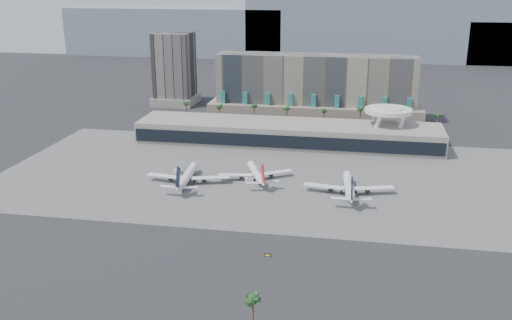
% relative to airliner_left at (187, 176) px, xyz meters
% --- Properties ---
extents(ground, '(900.00, 900.00, 0.00)m').
position_rel_airliner_left_xyz_m(ground, '(36.96, -36.93, -3.49)').
color(ground, '#232326').
rests_on(ground, ground).
extents(apron_pad, '(260.00, 130.00, 0.06)m').
position_rel_airliner_left_xyz_m(apron_pad, '(36.96, 18.07, -3.46)').
color(apron_pad, '#5B5B59').
rests_on(apron_pad, ground).
extents(mountain_ridge, '(680.00, 60.00, 70.00)m').
position_rel_airliner_left_xyz_m(mountain_ridge, '(64.84, 433.07, 26.40)').
color(mountain_ridge, gray).
rests_on(mountain_ridge, ground).
extents(hotel, '(140.00, 30.00, 42.00)m').
position_rel_airliner_left_xyz_m(hotel, '(46.96, 137.49, 13.31)').
color(hotel, gray).
rests_on(hotel, ground).
extents(office_tower, '(30.00, 30.00, 52.00)m').
position_rel_airliner_left_xyz_m(office_tower, '(-58.04, 163.07, 19.44)').
color(office_tower, black).
rests_on(office_tower, ground).
extents(terminal, '(170.00, 32.50, 14.50)m').
position_rel_airliner_left_xyz_m(terminal, '(36.96, 72.91, 3.02)').
color(terminal, gray).
rests_on(terminal, ground).
extents(saucer_structure, '(26.00, 26.00, 21.89)m').
position_rel_airliner_left_xyz_m(saucer_structure, '(91.96, 79.07, 14.96)').
color(saucer_structure, white).
rests_on(saucer_structure, ground).
extents(palm_row, '(157.80, 2.80, 13.10)m').
position_rel_airliner_left_xyz_m(palm_row, '(43.96, 108.07, 7.00)').
color(palm_row, brown).
rests_on(palm_row, ground).
extents(airliner_left, '(38.90, 40.14, 13.85)m').
position_rel_airliner_left_xyz_m(airliner_left, '(0.00, 0.00, 0.00)').
color(airliner_left, white).
rests_on(airliner_left, ground).
extents(airliner_centre, '(33.72, 34.79, 12.64)m').
position_rel_airliner_left_xyz_m(airliner_centre, '(30.08, 10.74, -0.30)').
color(airliner_centre, white).
rests_on(airliner_centre, ground).
extents(airliner_right, '(39.74, 41.02, 14.15)m').
position_rel_airliner_left_xyz_m(airliner_right, '(73.16, -0.48, 0.08)').
color(airliner_right, white).
rests_on(airliner_right, ground).
extents(service_vehicle_a, '(4.85, 3.27, 2.16)m').
position_rel_airliner_left_xyz_m(service_vehicle_a, '(-8.46, 12.36, -2.41)').
color(service_vehicle_a, silver).
rests_on(service_vehicle_a, ground).
extents(service_vehicle_b, '(4.34, 3.21, 1.99)m').
position_rel_airliner_left_xyz_m(service_vehicle_b, '(27.32, 7.76, -2.50)').
color(service_vehicle_b, white).
rests_on(service_vehicle_b, ground).
extents(taxiway_sign, '(2.20, 0.47, 0.99)m').
position_rel_airliner_left_xyz_m(taxiway_sign, '(47.66, -64.33, -3.00)').
color(taxiway_sign, black).
rests_on(taxiway_sign, ground).
extents(near_palm_b, '(6.00, 6.00, 14.94)m').
position_rel_airliner_left_xyz_m(near_palm_b, '(51.55, -113.16, 8.53)').
color(near_palm_b, brown).
rests_on(near_palm_b, ground).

